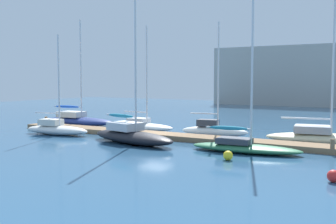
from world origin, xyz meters
name	(u,v)px	position (x,y,z in m)	size (l,w,h in m)	color
ground_plane	(156,137)	(0.00, 0.00, 0.00)	(120.00, 120.00, 0.00)	#2D567A
dock_pier	(156,135)	(0.00, 0.00, 0.20)	(28.92, 2.21, 0.40)	#846647
dock_piling_near_end	(46,122)	(-14.06, 0.95, 0.51)	(0.28, 0.28, 1.03)	#846647
dock_piling_far_end	(332,147)	(14.06, -0.95, 0.51)	(0.28, 0.28, 1.03)	#846647
sailboat_0	(77,120)	(-12.03, 3.39, 0.60)	(8.92, 3.72, 11.03)	navy
sailboat_1	(56,128)	(-8.40, -3.10, 0.56)	(6.45, 2.69, 8.70)	white
sailboat_2	(144,125)	(-3.52, 3.35, 0.51)	(6.22, 2.25, 9.85)	white
sailboat_3	(131,135)	(0.11, -3.61, 0.66)	(8.56, 4.32, 12.65)	black
sailboat_4	(214,129)	(3.94, 2.99, 0.61)	(5.96, 2.45, 9.63)	white
sailboat_5	(244,145)	(8.85, -3.00, 0.48)	(7.58, 2.81, 10.62)	#2D7047
sailboat_6	(323,137)	(12.74, 3.29, 0.59)	(8.95, 4.15, 13.51)	beige
mooring_buoy_red	(333,176)	(15.31, -8.45, 0.30)	(0.60, 0.60, 0.60)	red
mooring_buoy_yellow	(228,156)	(9.02, -6.08, 0.29)	(0.59, 0.59, 0.59)	yellow
harbor_building_distant	(278,76)	(-4.27, 50.86, 5.56)	(23.16, 9.08, 11.12)	#ADA89E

